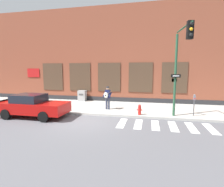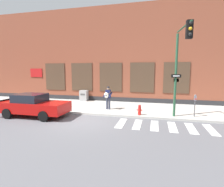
% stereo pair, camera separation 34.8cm
% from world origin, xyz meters
% --- Properties ---
extents(ground_plane, '(160.00, 160.00, 0.00)m').
position_xyz_m(ground_plane, '(0.00, 0.00, 0.00)').
color(ground_plane, '#56565B').
extents(sidewalk, '(28.00, 5.06, 0.14)m').
position_xyz_m(sidewalk, '(0.00, 3.93, 0.07)').
color(sidewalk, '#ADAAA3').
rests_on(sidewalk, ground).
extents(building_backdrop, '(28.00, 4.06, 9.01)m').
position_xyz_m(building_backdrop, '(-0.00, 8.45, 4.50)').
color(building_backdrop, brown).
rests_on(building_backdrop, ground).
extents(crosswalk, '(5.20, 1.90, 0.01)m').
position_xyz_m(crosswalk, '(4.66, 0.09, 0.01)').
color(crosswalk, silver).
rests_on(crosswalk, ground).
extents(red_car, '(4.60, 1.99, 1.53)m').
position_xyz_m(red_car, '(-3.77, 0.18, 0.77)').
color(red_car, '#B20F0C').
rests_on(red_car, ground).
extents(busker, '(0.72, 0.57, 1.75)m').
position_xyz_m(busker, '(0.69, 2.88, 1.14)').
color(busker, '#33384C').
rests_on(busker, sidewalk).
extents(traffic_light, '(0.74, 2.54, 5.36)m').
position_xyz_m(traffic_light, '(5.50, 1.07, 3.81)').
color(traffic_light, '#234C33').
rests_on(traffic_light, sidewalk).
extents(parking_meter, '(0.13, 0.11, 1.44)m').
position_xyz_m(parking_meter, '(6.63, 2.15, 1.09)').
color(parking_meter, '#47474C').
rests_on(parking_meter, sidewalk).
extents(utility_box, '(0.74, 0.61, 1.02)m').
position_xyz_m(utility_box, '(-2.59, 6.01, 0.65)').
color(utility_box, '#9E9E9E').
rests_on(utility_box, sidewalk).
extents(fire_hydrant, '(0.38, 0.20, 0.70)m').
position_xyz_m(fire_hydrant, '(3.18, 1.74, 0.49)').
color(fire_hydrant, red).
rests_on(fire_hydrant, sidewalk).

